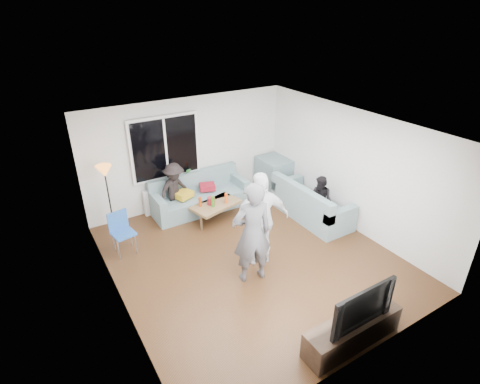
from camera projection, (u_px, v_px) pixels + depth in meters
floor at (252, 258)px, 7.40m from camera, size 5.00×5.50×0.04m
ceiling at (254, 128)px, 6.21m from camera, size 5.00×5.50×0.04m
wall_back at (189, 152)px, 8.92m from camera, size 5.00×0.04×2.60m
wall_front at (374, 287)px, 4.70m from camera, size 5.00×0.04×2.60m
wall_left at (112, 240)px, 5.64m from camera, size 0.04×5.50×2.60m
wall_right at (352, 170)px, 7.98m from camera, size 0.04×5.50×2.60m
window_frame at (165, 148)px, 8.46m from camera, size 1.62×0.06×1.47m
window_glass at (166, 148)px, 8.43m from camera, size 1.50×0.02×1.35m
window_mullion at (166, 148)px, 8.43m from camera, size 0.05×0.03×1.35m
radiator at (170, 197)px, 8.99m from camera, size 1.30×0.12×0.62m
potted_plant at (187, 175)px, 8.96m from camera, size 0.23×0.20×0.35m
vase at (162, 184)px, 8.70m from camera, size 0.23×0.23×0.19m
sofa_back_section at (200, 193)px, 8.94m from camera, size 2.30×0.85×0.85m
sofa_right_section at (312, 201)px, 8.60m from camera, size 2.00×0.85×0.85m
sofa_corner at (276, 173)px, 9.98m from camera, size 0.85×0.85×0.85m
cushion_yellow at (184, 194)px, 8.68m from camera, size 0.47×0.43×0.14m
cushion_red at (207, 187)px, 9.05m from camera, size 0.44×0.40×0.13m
coffee_table at (216, 211)px, 8.61m from camera, size 1.21×0.85×0.40m
pitcher at (211, 201)px, 8.46m from camera, size 0.17×0.17×0.17m
side_chair at (124, 234)px, 7.35m from camera, size 0.46×0.46×0.86m
floor_lamp at (109, 201)px, 7.84m from camera, size 0.32×0.32×1.56m
player_left at (252, 233)px, 6.43m from camera, size 0.77×0.59×1.90m
player_right at (261, 219)px, 6.90m from camera, size 1.16×0.69×1.85m
spectator_right at (320, 200)px, 8.33m from camera, size 0.55×0.63×1.11m
spectator_back at (175, 190)px, 8.57m from camera, size 0.94×0.71×1.30m
tv_console at (352, 332)px, 5.44m from camera, size 1.60×0.40×0.44m
television at (358, 303)px, 5.20m from camera, size 1.12×0.15×0.64m
bottle_b at (213, 201)px, 8.34m from camera, size 0.08×0.08×0.26m
bottle_d at (226, 198)px, 8.50m from camera, size 0.07×0.07×0.24m
bottle_a at (200, 202)px, 8.37m from camera, size 0.07×0.07×0.22m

